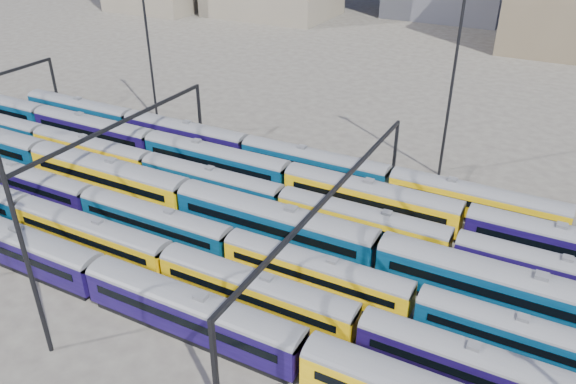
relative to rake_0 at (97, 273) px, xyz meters
The scene contains 13 objects.
ground 16.48m from the rake_0, 67.31° to the left, with size 500.00×500.00×0.00m, color #403A36.
rake_0 is the anchor object (origin of this frame).
rake_1 23.87m from the rake_0, 12.09° to the left, with size 115.60×2.82×4.74m.
rake_2 14.96m from the rake_0, 138.04° to the left, with size 112.22×2.74×4.60m.
rake_3 15.07m from the rake_0, 95.41° to the left, with size 136.04×3.32×5.60m.
rake_4 22.83m from the rake_0, 118.83° to the left, with size 114.45×2.79×4.69m.
rake_5 25.79m from the rake_0, 75.78° to the left, with size 125.15×3.05×5.14m.
rake_6 34.70m from the rake_0, 59.82° to the left, with size 120.30×2.93×4.94m.
gantry_1 20.74m from the rake_0, 132.46° to the left, with size 0.35×40.35×8.03m.
gantry_2 22.51m from the rake_0, 42.67° to the left, with size 0.35×40.35×8.03m.
mast_1 45.38m from the rake_0, 122.67° to the left, with size 1.40×0.50×25.60m.
mast_2 13.33m from the rake_0, 79.70° to the right, with size 1.40×0.50×25.60m.
mast_3 45.83m from the rake_0, 61.39° to the left, with size 1.40×0.50×25.60m.
Camera 1 is at (27.92, -42.91, 33.60)m, focal length 35.00 mm.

